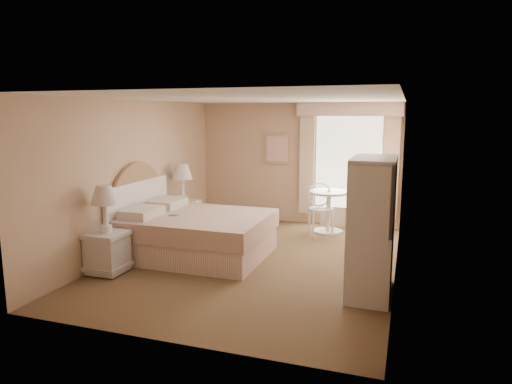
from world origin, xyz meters
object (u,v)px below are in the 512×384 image
(nightstand_near, at_px, (107,241))
(cafe_chair, at_px, (320,205))
(round_table, at_px, (329,205))
(armoire, at_px, (372,238))
(bed, at_px, (190,232))
(nightstand_far, at_px, (183,208))

(nightstand_near, xyz_separation_m, cafe_chair, (2.49, 3.14, 0.09))
(round_table, xyz_separation_m, cafe_chair, (-0.12, -0.21, 0.03))
(round_table, xyz_separation_m, armoire, (1.03, -2.90, 0.19))
(bed, xyz_separation_m, round_table, (1.89, 2.18, 0.16))
(bed, relative_size, round_table, 2.84)
(nightstand_near, bearing_deg, armoire, 6.87)
(cafe_chair, bearing_deg, round_table, 34.88)
(cafe_chair, bearing_deg, armoire, -90.78)
(nightstand_near, height_order, nightstand_far, nightstand_far)
(nightstand_near, bearing_deg, round_table, 51.93)
(nightstand_near, distance_m, armoire, 3.69)
(round_table, bearing_deg, armoire, -70.37)
(armoire, bearing_deg, cafe_chair, 113.25)
(bed, xyz_separation_m, cafe_chair, (1.77, 1.98, 0.19))
(bed, xyz_separation_m, nightstand_near, (-0.73, -1.16, 0.10))
(nightstand_far, height_order, armoire, armoire)
(bed, distance_m, round_table, 2.89)
(nightstand_far, relative_size, armoire, 0.76)
(armoire, bearing_deg, nightstand_far, 152.55)
(nightstand_near, xyz_separation_m, nightstand_far, (-0.00, 2.34, 0.02))
(nightstand_near, height_order, armoire, armoire)
(cafe_chair, bearing_deg, nightstand_near, -152.52)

